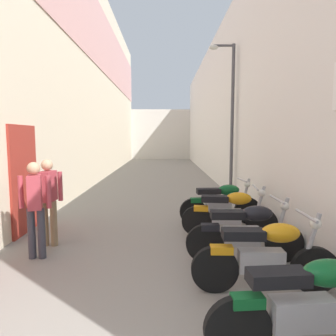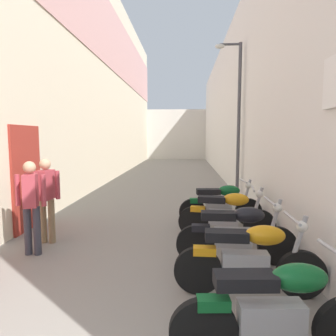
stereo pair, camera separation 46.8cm
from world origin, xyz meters
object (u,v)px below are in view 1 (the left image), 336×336
(motorcycle_third, at_px, (266,254))
(street_lamp, at_px, (229,111))
(motorcycle_second, at_px, (309,304))
(motorcycle_sixth, at_px, (221,202))
(pedestrian_further_down, at_px, (48,196))
(motorcycle_fifth, at_px, (230,212))
(motorcycle_fourth, at_px, (246,231))
(pedestrian_mid_alley, at_px, (35,203))

(motorcycle_third, distance_m, street_lamp, 6.04)
(motorcycle_second, height_order, motorcycle_sixth, same)
(motorcycle_sixth, distance_m, pedestrian_further_down, 3.61)
(motorcycle_sixth, xyz_separation_m, pedestrian_further_down, (-3.35, -1.30, 0.42))
(motorcycle_fifth, relative_size, motorcycle_sixth, 1.00)
(motorcycle_third, height_order, street_lamp, street_lamp)
(motorcycle_second, xyz_separation_m, motorcycle_fifth, (-0.00, 3.21, 0.00))
(motorcycle_third, bearing_deg, motorcycle_second, -90.00)
(motorcycle_fourth, distance_m, motorcycle_fifth, 1.15)
(motorcycle_fourth, distance_m, pedestrian_mid_alley, 3.37)
(pedestrian_further_down, distance_m, street_lamp, 5.90)
(motorcycle_fifth, height_order, motorcycle_sixth, same)
(street_lamp, bearing_deg, motorcycle_second, -95.99)
(motorcycle_second, xyz_separation_m, motorcycle_third, (0.00, 1.11, 0.00))
(pedestrian_further_down, bearing_deg, pedestrian_mid_alley, -88.99)
(street_lamp, bearing_deg, pedestrian_further_down, -136.20)
(motorcycle_second, distance_m, motorcycle_third, 1.11)
(pedestrian_mid_alley, relative_size, street_lamp, 0.33)
(motorcycle_sixth, height_order, pedestrian_mid_alley, pedestrian_mid_alley)
(motorcycle_second, height_order, pedestrian_mid_alley, pedestrian_mid_alley)
(motorcycle_third, bearing_deg, motorcycle_fourth, 90.00)
(motorcycle_fourth, xyz_separation_m, motorcycle_sixth, (-0.00, 2.04, 0.00))
(motorcycle_second, bearing_deg, motorcycle_sixth, 90.00)
(motorcycle_third, distance_m, motorcycle_fifth, 2.10)
(motorcycle_third, xyz_separation_m, pedestrian_further_down, (-3.35, 1.69, 0.42))
(motorcycle_third, bearing_deg, motorcycle_sixth, 90.00)
(street_lamp, bearing_deg, motorcycle_sixth, -105.17)
(motorcycle_second, relative_size, motorcycle_fourth, 1.00)
(motorcycle_fifth, bearing_deg, pedestrian_mid_alley, -163.71)
(motorcycle_fifth, xyz_separation_m, motorcycle_sixth, (0.00, 0.89, 0.00))
(pedestrian_further_down, bearing_deg, motorcycle_fifth, 6.98)
(pedestrian_mid_alley, distance_m, street_lamp, 6.28)
(motorcycle_fifth, bearing_deg, motorcycle_third, -90.00)
(motorcycle_third, bearing_deg, motorcycle_fifth, 90.00)
(motorcycle_fourth, bearing_deg, motorcycle_third, -90.00)
(motorcycle_third, relative_size, pedestrian_mid_alley, 1.18)
(pedestrian_further_down, bearing_deg, motorcycle_fourth, -12.52)
(motorcycle_fourth, height_order, street_lamp, street_lamp)
(motorcycle_second, distance_m, motorcycle_fourth, 2.06)
(motorcycle_third, xyz_separation_m, motorcycle_fourth, (0.00, 0.94, 0.00))
(motorcycle_fifth, xyz_separation_m, street_lamp, (0.70, 3.47, 2.25))
(street_lamp, bearing_deg, motorcycle_third, -97.17)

